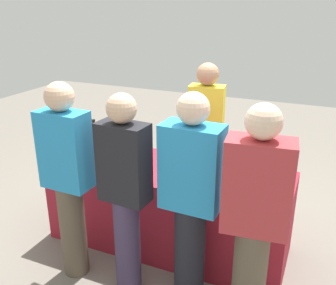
{
  "coord_description": "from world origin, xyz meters",
  "views": [
    {
      "loc": [
        1.26,
        -2.87,
        2.24
      ],
      "look_at": [
        0.0,
        0.0,
        1.05
      ],
      "focal_mm": 40.41,
      "sensor_mm": 36.0,
      "label": 1
    }
  ],
  "objects_px": {
    "wine_bottle_4": "(204,158)",
    "wine_glass_3": "(256,181)",
    "wine_glass_2": "(244,179)",
    "wine_bottle_5": "(251,162)",
    "wine_glass_1": "(100,154)",
    "guest_0": "(68,176)",
    "server_pouring": "(206,135)",
    "menu_board": "(268,172)",
    "wine_bottle_0": "(95,139)",
    "wine_bottle_2": "(127,144)",
    "wine_bottle_1": "(112,144)",
    "wine_glass_0": "(96,150)",
    "guest_1": "(125,189)",
    "ice_bucket": "(239,171)",
    "guest_3": "(255,219)",
    "wine_bottle_3": "(174,152)",
    "guest_2": "(191,198)"
  },
  "relations": [
    {
      "from": "wine_glass_1",
      "to": "guest_0",
      "type": "height_order",
      "value": "guest_0"
    },
    {
      "from": "guest_1",
      "to": "guest_2",
      "type": "relative_size",
      "value": 0.98
    },
    {
      "from": "wine_bottle_5",
      "to": "wine_glass_2",
      "type": "distance_m",
      "value": 0.28
    },
    {
      "from": "wine_glass_3",
      "to": "wine_bottle_5",
      "type": "bearing_deg",
      "value": 109.27
    },
    {
      "from": "wine_bottle_3",
      "to": "guest_0",
      "type": "bearing_deg",
      "value": -125.58
    },
    {
      "from": "wine_glass_3",
      "to": "wine_bottle_4",
      "type": "bearing_deg",
      "value": 155.06
    },
    {
      "from": "wine_bottle_2",
      "to": "wine_glass_3",
      "type": "xyz_separation_m",
      "value": [
        1.32,
        -0.26,
        -0.02
      ]
    },
    {
      "from": "wine_glass_2",
      "to": "wine_bottle_5",
      "type": "bearing_deg",
      "value": 91.09
    },
    {
      "from": "wine_bottle_4",
      "to": "wine_glass_0",
      "type": "distance_m",
      "value": 1.02
    },
    {
      "from": "wine_bottle_4",
      "to": "menu_board",
      "type": "xyz_separation_m",
      "value": [
        0.43,
        1.0,
        -0.49
      ]
    },
    {
      "from": "wine_bottle_3",
      "to": "wine_bottle_2",
      "type": "bearing_deg",
      "value": 177.92
    },
    {
      "from": "ice_bucket",
      "to": "guest_3",
      "type": "xyz_separation_m",
      "value": [
        0.27,
        -0.7,
        0.01
      ]
    },
    {
      "from": "wine_bottle_1",
      "to": "guest_3",
      "type": "distance_m",
      "value": 1.76
    },
    {
      "from": "wine_bottle_1",
      "to": "wine_glass_0",
      "type": "distance_m",
      "value": 0.21
    },
    {
      "from": "wine_bottle_1",
      "to": "wine_glass_1",
      "type": "xyz_separation_m",
      "value": [
        0.05,
        -0.29,
        0.0
      ]
    },
    {
      "from": "wine_bottle_5",
      "to": "ice_bucket",
      "type": "bearing_deg",
      "value": -110.02
    },
    {
      "from": "wine_bottle_4",
      "to": "guest_2",
      "type": "relative_size",
      "value": 0.19
    },
    {
      "from": "wine_bottle_5",
      "to": "guest_1",
      "type": "bearing_deg",
      "value": -132.99
    },
    {
      "from": "guest_0",
      "to": "ice_bucket",
      "type": "bearing_deg",
      "value": 30.6
    },
    {
      "from": "wine_glass_1",
      "to": "wine_bottle_2",
      "type": "bearing_deg",
      "value": 74.04
    },
    {
      "from": "server_pouring",
      "to": "menu_board",
      "type": "relative_size",
      "value": 1.98
    },
    {
      "from": "guest_1",
      "to": "menu_board",
      "type": "bearing_deg",
      "value": 69.92
    },
    {
      "from": "wine_bottle_5",
      "to": "ice_bucket",
      "type": "height_order",
      "value": "wine_bottle_5"
    },
    {
      "from": "wine_glass_0",
      "to": "guest_0",
      "type": "bearing_deg",
      "value": -77.88
    },
    {
      "from": "wine_bottle_3",
      "to": "guest_2",
      "type": "xyz_separation_m",
      "value": [
        0.44,
        -0.72,
        -0.02
      ]
    },
    {
      "from": "wine_glass_1",
      "to": "menu_board",
      "type": "bearing_deg",
      "value": 44.4
    },
    {
      "from": "wine_bottle_1",
      "to": "guest_2",
      "type": "relative_size",
      "value": 0.18
    },
    {
      "from": "wine_bottle_4",
      "to": "wine_glass_3",
      "type": "bearing_deg",
      "value": -24.94
    },
    {
      "from": "wine_glass_2",
      "to": "server_pouring",
      "type": "bearing_deg",
      "value": 127.11
    },
    {
      "from": "wine_bottle_2",
      "to": "ice_bucket",
      "type": "relative_size",
      "value": 1.3
    },
    {
      "from": "wine_bottle_1",
      "to": "wine_glass_0",
      "type": "bearing_deg",
      "value": -104.52
    },
    {
      "from": "wine_bottle_2",
      "to": "wine_glass_1",
      "type": "xyz_separation_m",
      "value": [
        -0.09,
        -0.32,
        0.0
      ]
    },
    {
      "from": "wine_bottle_1",
      "to": "wine_bottle_5",
      "type": "relative_size",
      "value": 0.94
    },
    {
      "from": "wine_glass_2",
      "to": "guest_1",
      "type": "xyz_separation_m",
      "value": [
        -0.78,
        -0.55,
        0.01
      ]
    },
    {
      "from": "wine_bottle_2",
      "to": "wine_bottle_4",
      "type": "xyz_separation_m",
      "value": [
        0.8,
        -0.02,
        0.0
      ]
    },
    {
      "from": "wine_bottle_1",
      "to": "wine_bottle_2",
      "type": "distance_m",
      "value": 0.15
    },
    {
      "from": "wine_bottle_3",
      "to": "guest_1",
      "type": "height_order",
      "value": "guest_1"
    },
    {
      "from": "wine_glass_0",
      "to": "wine_glass_2",
      "type": "xyz_separation_m",
      "value": [
        1.42,
        -0.01,
        -0.02
      ]
    },
    {
      "from": "wine_bottle_0",
      "to": "wine_bottle_2",
      "type": "height_order",
      "value": "wine_bottle_0"
    },
    {
      "from": "wine_bottle_3",
      "to": "guest_1",
      "type": "distance_m",
      "value": 0.79
    },
    {
      "from": "wine_bottle_3",
      "to": "wine_glass_1",
      "type": "xyz_separation_m",
      "value": [
        -0.6,
        -0.31,
        -0.01
      ]
    },
    {
      "from": "guest_1",
      "to": "guest_2",
      "type": "height_order",
      "value": "guest_2"
    },
    {
      "from": "guest_0",
      "to": "menu_board",
      "type": "xyz_separation_m",
      "value": [
        1.31,
        1.81,
        -0.5
      ]
    },
    {
      "from": "wine_glass_2",
      "to": "menu_board",
      "type": "xyz_separation_m",
      "value": [
        0.02,
        1.23,
        -0.47
      ]
    },
    {
      "from": "wine_glass_0",
      "to": "wine_bottle_2",
      "type": "bearing_deg",
      "value": 50.32
    },
    {
      "from": "wine_bottle_0",
      "to": "menu_board",
      "type": "distance_m",
      "value": 1.94
    },
    {
      "from": "wine_glass_0",
      "to": "guest_2",
      "type": "xyz_separation_m",
      "value": [
        1.14,
        -0.5,
        -0.0
      ]
    },
    {
      "from": "wine_glass_0",
      "to": "wine_glass_3",
      "type": "distance_m",
      "value": 1.51
    },
    {
      "from": "guest_1",
      "to": "wine_glass_3",
      "type": "bearing_deg",
      "value": 35.63
    },
    {
      "from": "wine_glass_1",
      "to": "menu_board",
      "type": "relative_size",
      "value": 0.18
    }
  ]
}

